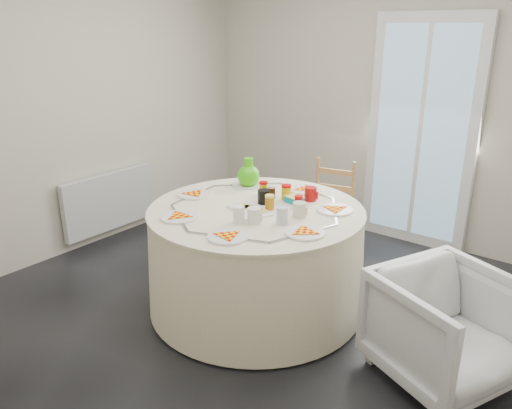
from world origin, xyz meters
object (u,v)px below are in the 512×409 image
Objects in this scene: radiator at (110,201)px; wooden_chair at (329,206)px; armchair at (448,320)px; green_pitcher at (249,175)px; table at (256,259)px.

wooden_chair reaches higher than radiator.
armchair is (3.26, -0.09, 0.01)m from radiator.
table is at bearing -39.94° from green_pitcher.
green_pitcher is (-1.72, 0.32, 0.48)m from armchair.
radiator is at bearing 112.24° from armchair.
wooden_chair is (1.87, 0.96, 0.09)m from radiator.
table is at bearing -100.25° from wooden_chair.
wooden_chair is at bearing 70.95° from green_pitcher.
wooden_chair is at bearing 77.01° from armchair.
radiator is 0.64× the size of table.
armchair is (1.40, -1.04, -0.08)m from wooden_chair.
wooden_chair is 1.18× the size of armchair.
table reaches higher than radiator.
armchair is 1.82m from green_pitcher.
wooden_chair is at bearing 27.14° from radiator.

